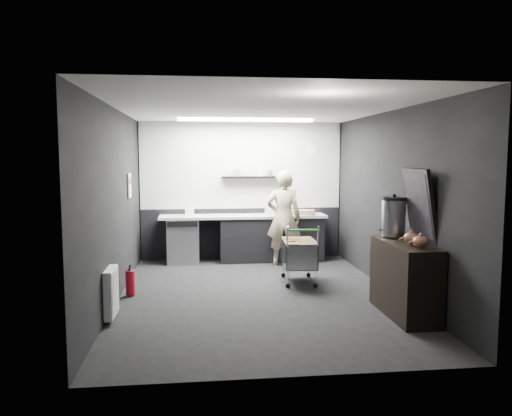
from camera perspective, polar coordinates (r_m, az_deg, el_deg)
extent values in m
plane|color=black|center=(7.42, 0.22, -9.92)|extent=(5.50, 5.50, 0.00)
plane|color=white|center=(7.17, 0.23, 11.32)|extent=(5.50, 5.50, 0.00)
plane|color=black|center=(9.90, -1.66, 2.00)|extent=(5.50, 0.00, 5.50)
plane|color=black|center=(4.47, 4.39, -2.76)|extent=(5.50, 0.00, 5.50)
plane|color=black|center=(7.22, -15.75, 0.33)|extent=(0.00, 5.50, 5.50)
plane|color=black|center=(7.67, 15.23, 0.66)|extent=(0.00, 5.50, 5.50)
cube|color=silver|center=(9.86, -1.66, 4.89)|extent=(3.95, 0.02, 1.70)
cube|color=black|center=(9.97, -1.63, -2.89)|extent=(3.95, 0.02, 1.00)
cube|color=black|center=(9.78, -0.43, 3.54)|extent=(1.20, 0.22, 0.04)
cylinder|color=white|center=(10.07, 6.36, 6.59)|extent=(0.20, 0.03, 0.20)
cube|color=white|center=(8.48, -14.26, 2.52)|extent=(0.02, 0.30, 0.40)
cube|color=red|center=(8.48, -14.24, 2.99)|extent=(0.02, 0.22, 0.10)
cube|color=white|center=(6.51, -16.25, -9.24)|extent=(0.10, 0.50, 0.60)
cube|color=white|center=(9.00, -1.19, 10.02)|extent=(2.40, 0.20, 0.04)
cube|color=black|center=(9.74, 1.75, -3.54)|extent=(2.00, 0.56, 0.85)
cube|color=beige|center=(9.62, -1.48, -0.96)|extent=(3.20, 0.60, 0.05)
cube|color=#9EA0A5|center=(9.65, -8.31, -3.70)|extent=(0.60, 0.58, 0.85)
cube|color=black|center=(9.30, -8.39, -1.85)|extent=(0.56, 0.02, 0.10)
imported|color=beige|center=(9.26, 3.18, -1.17)|extent=(0.72, 0.54, 1.77)
cube|color=silver|center=(8.10, 4.91, -6.51)|extent=(0.56, 0.81, 0.02)
cube|color=silver|center=(8.01, 3.22, -5.20)|extent=(0.07, 0.78, 0.41)
cube|color=silver|center=(8.11, 6.61, -5.09)|extent=(0.07, 0.78, 0.41)
cube|color=silver|center=(7.69, 5.49, -5.68)|extent=(0.51, 0.05, 0.41)
cube|color=silver|center=(8.42, 4.41, -4.66)|extent=(0.51, 0.05, 0.41)
cylinder|color=silver|center=(7.75, 3.87, -8.05)|extent=(0.02, 0.02, 0.28)
cylinder|color=silver|center=(7.84, 6.96, -7.93)|extent=(0.02, 0.02, 0.28)
cylinder|color=silver|center=(8.42, 3.00, -6.92)|extent=(0.02, 0.02, 0.28)
cylinder|color=silver|center=(8.50, 5.85, -6.82)|extent=(0.02, 0.02, 0.28)
cylinder|color=green|center=(7.56, 5.62, -2.53)|extent=(0.51, 0.07, 0.03)
cube|color=brown|center=(8.13, 4.03, -5.14)|extent=(0.24, 0.29, 0.35)
cube|color=brown|center=(7.98, 5.99, -5.50)|extent=(0.22, 0.27, 0.31)
cylinder|color=black|center=(7.78, 3.86, -8.91)|extent=(0.08, 0.03, 0.07)
cylinder|color=black|center=(8.45, 2.99, -7.71)|extent=(0.08, 0.03, 0.07)
cylinder|color=black|center=(7.87, 6.95, -8.77)|extent=(0.08, 0.03, 0.07)
cylinder|color=black|center=(8.53, 5.84, -7.60)|extent=(0.08, 0.03, 0.07)
cube|color=black|center=(6.67, 16.63, -7.81)|extent=(0.47, 1.25, 0.94)
cylinder|color=silver|center=(6.92, 15.45, -1.12)|extent=(0.31, 0.31, 0.48)
cylinder|color=black|center=(6.90, 15.51, 1.03)|extent=(0.31, 0.31, 0.04)
sphere|color=black|center=(6.89, 15.52, 1.38)|extent=(0.05, 0.05, 0.05)
ellipsoid|color=brown|center=(6.42, 17.32, -3.31)|extent=(0.19, 0.19, 0.15)
ellipsoid|color=brown|center=(6.19, 18.30, -3.69)|extent=(0.19, 0.19, 0.15)
cube|color=black|center=(6.65, 18.24, 0.32)|extent=(0.21, 0.73, 0.93)
cube|color=black|center=(6.63, 18.04, 0.32)|extent=(0.15, 0.63, 0.80)
cylinder|color=red|center=(7.55, -14.17, -8.26)|extent=(0.13, 0.13, 0.36)
cone|color=black|center=(7.50, -14.21, -6.78)|extent=(0.09, 0.09, 0.05)
cylinder|color=black|center=(7.49, -14.22, -6.51)|extent=(0.03, 0.03, 0.05)
cube|color=olive|center=(9.73, 5.32, -0.49)|extent=(0.54, 0.47, 0.09)
cylinder|color=beige|center=(9.66, 1.63, -0.17)|extent=(0.20, 0.20, 0.20)
cube|color=white|center=(9.52, -7.60, -0.48)|extent=(0.17, 0.13, 0.15)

